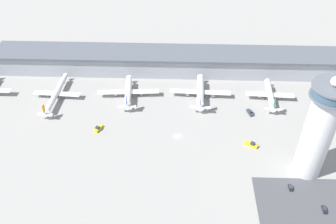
{
  "coord_description": "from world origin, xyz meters",
  "views": [
    {
      "loc": [
        -0.25,
        -161.26,
        152.86
      ],
      "look_at": [
        -6.08,
        10.92,
        9.46
      ],
      "focal_mm": 40.0,
      "sensor_mm": 36.0,
      "label": 1
    }
  ],
  "objects_px": {
    "airplane_gate_bravo": "(56,94)",
    "service_truck_baggage": "(98,128)",
    "service_truck_catering": "(251,145)",
    "service_truck_fuel": "(250,113)",
    "airplane_gate_delta": "(200,92)",
    "airplane_gate_echo": "(270,95)",
    "car_grey_coupe": "(324,210)",
    "airplane_gate_charlie": "(128,92)",
    "car_maroon_suv": "(291,188)",
    "control_tower": "(319,129)"
  },
  "relations": [
    {
      "from": "service_truck_baggage",
      "to": "car_maroon_suv",
      "type": "relative_size",
      "value": 1.67
    },
    {
      "from": "airplane_gate_charlie",
      "to": "control_tower",
      "type": "bearing_deg",
      "value": -30.8
    },
    {
      "from": "airplane_gate_charlie",
      "to": "airplane_gate_echo",
      "type": "height_order",
      "value": "airplane_gate_charlie"
    },
    {
      "from": "airplane_gate_charlie",
      "to": "service_truck_catering",
      "type": "xyz_separation_m",
      "value": [
        75.97,
        -43.9,
        -3.15
      ]
    },
    {
      "from": "service_truck_baggage",
      "to": "airplane_gate_bravo",
      "type": "bearing_deg",
      "value": 138.15
    },
    {
      "from": "car_maroon_suv",
      "to": "service_truck_baggage",
      "type": "bearing_deg",
      "value": 158.87
    },
    {
      "from": "service_truck_catering",
      "to": "service_truck_baggage",
      "type": "distance_m",
      "value": 91.15
    },
    {
      "from": "airplane_gate_charlie",
      "to": "service_truck_baggage",
      "type": "xyz_separation_m",
      "value": [
        -14.54,
        -33.12,
        -3.24
      ]
    },
    {
      "from": "airplane_gate_bravo",
      "to": "airplane_gate_echo",
      "type": "bearing_deg",
      "value": 1.29
    },
    {
      "from": "airplane_gate_delta",
      "to": "airplane_gate_echo",
      "type": "relative_size",
      "value": 1.25
    },
    {
      "from": "car_maroon_suv",
      "to": "service_truck_catering",
      "type": "bearing_deg",
      "value": 117.71
    },
    {
      "from": "airplane_gate_charlie",
      "to": "car_grey_coupe",
      "type": "height_order",
      "value": "airplane_gate_charlie"
    },
    {
      "from": "control_tower",
      "to": "airplane_gate_echo",
      "type": "relative_size",
      "value": 1.86
    },
    {
      "from": "car_maroon_suv",
      "to": "airplane_gate_charlie",
      "type": "bearing_deg",
      "value": 141.07
    },
    {
      "from": "airplane_gate_bravo",
      "to": "car_grey_coupe",
      "type": "height_order",
      "value": "airplane_gate_bravo"
    },
    {
      "from": "service_truck_catering",
      "to": "service_truck_fuel",
      "type": "xyz_separation_m",
      "value": [
        3.17,
        28.93,
        -0.12
      ]
    },
    {
      "from": "car_grey_coupe",
      "to": "service_truck_fuel",
      "type": "bearing_deg",
      "value": 110.03
    },
    {
      "from": "service_truck_fuel",
      "to": "car_grey_coupe",
      "type": "distance_m",
      "value": 76.75
    },
    {
      "from": "airplane_gate_echo",
      "to": "airplane_gate_charlie",
      "type": "bearing_deg",
      "value": 179.78
    },
    {
      "from": "airplane_gate_delta",
      "to": "car_grey_coupe",
      "type": "distance_m",
      "value": 105.39
    },
    {
      "from": "airplane_gate_charlie",
      "to": "airplane_gate_delta",
      "type": "xyz_separation_m",
      "value": [
        47.94,
        1.17,
        0.27
      ]
    },
    {
      "from": "airplane_gate_delta",
      "to": "car_grey_coupe",
      "type": "bearing_deg",
      "value": -56.91
    },
    {
      "from": "control_tower",
      "to": "airplane_gate_delta",
      "type": "xyz_separation_m",
      "value": [
        -54.64,
        62.32,
        -25.12
      ]
    },
    {
      "from": "control_tower",
      "to": "airplane_gate_charlie",
      "type": "distance_m",
      "value": 122.1
    },
    {
      "from": "service_truck_catering",
      "to": "airplane_gate_delta",
      "type": "bearing_deg",
      "value": 121.88
    },
    {
      "from": "airplane_gate_bravo",
      "to": "airplane_gate_delta",
      "type": "xyz_separation_m",
      "value": [
        95.51,
        4.71,
        0.5
      ]
    },
    {
      "from": "airplane_gate_charlie",
      "to": "car_maroon_suv",
      "type": "distance_m",
      "value": 118.21
    },
    {
      "from": "airplane_gate_charlie",
      "to": "airplane_gate_echo",
      "type": "relative_size",
      "value": 1.27
    },
    {
      "from": "airplane_gate_echo",
      "to": "service_truck_baggage",
      "type": "bearing_deg",
      "value": -163.17
    },
    {
      "from": "control_tower",
      "to": "airplane_gate_charlie",
      "type": "relative_size",
      "value": 1.47
    },
    {
      "from": "control_tower",
      "to": "service_truck_catering",
      "type": "distance_m",
      "value": 42.66
    },
    {
      "from": "control_tower",
      "to": "car_grey_coupe",
      "type": "relative_size",
      "value": 12.79
    },
    {
      "from": "service_truck_fuel",
      "to": "service_truck_baggage",
      "type": "bearing_deg",
      "value": -169.03
    },
    {
      "from": "control_tower",
      "to": "car_maroon_suv",
      "type": "xyz_separation_m",
      "value": [
        -10.67,
        -13.1,
        -28.96
      ]
    },
    {
      "from": "airplane_gate_bravo",
      "to": "service_truck_baggage",
      "type": "relative_size",
      "value": 6.42
    },
    {
      "from": "service_truck_baggage",
      "to": "car_grey_coupe",
      "type": "distance_m",
      "value": 131.55
    },
    {
      "from": "airplane_gate_delta",
      "to": "airplane_gate_echo",
      "type": "height_order",
      "value": "airplane_gate_delta"
    },
    {
      "from": "car_maroon_suv",
      "to": "car_grey_coupe",
      "type": "xyz_separation_m",
      "value": [
        13.52,
        -12.82,
        -0.03
      ]
    },
    {
      "from": "airplane_gate_charlie",
      "to": "service_truck_baggage",
      "type": "bearing_deg",
      "value": -113.71
    },
    {
      "from": "service_truck_catering",
      "to": "car_grey_coupe",
      "type": "bearing_deg",
      "value": -55.69
    },
    {
      "from": "service_truck_fuel",
      "to": "airplane_gate_delta",
      "type": "bearing_deg",
      "value": 152.66
    },
    {
      "from": "airplane_gate_delta",
      "to": "service_truck_baggage",
      "type": "xyz_separation_m",
      "value": [
        -62.48,
        -34.28,
        -3.51
      ]
    },
    {
      "from": "airplane_gate_delta",
      "to": "service_truck_catering",
      "type": "bearing_deg",
      "value": -58.12
    },
    {
      "from": "airplane_gate_delta",
      "to": "airplane_gate_bravo",
      "type": "bearing_deg",
      "value": -177.18
    },
    {
      "from": "airplane_gate_bravo",
      "to": "airplane_gate_echo",
      "type": "height_order",
      "value": "airplane_gate_echo"
    },
    {
      "from": "service_truck_catering",
      "to": "service_truck_fuel",
      "type": "distance_m",
      "value": 29.11
    },
    {
      "from": "service_truck_baggage",
      "to": "service_truck_catering",
      "type": "bearing_deg",
      "value": -6.79
    },
    {
      "from": "service_truck_catering",
      "to": "car_grey_coupe",
      "type": "distance_m",
      "value": 52.27
    },
    {
      "from": "service_truck_baggage",
      "to": "car_maroon_suv",
      "type": "bearing_deg",
      "value": -21.13
    },
    {
      "from": "airplane_gate_delta",
      "to": "car_maroon_suv",
      "type": "distance_m",
      "value": 87.39
    }
  ]
}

